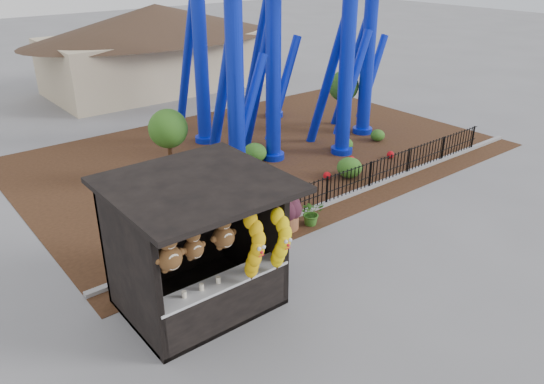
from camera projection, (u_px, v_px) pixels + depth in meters
ground at (329, 279)px, 13.06m from camera, size 120.00×120.00×0.00m
mulch_bed at (261, 153)px, 20.98m from camera, size 18.00×12.00×0.02m
curb at (353, 194)px, 17.42m from camera, size 18.00×0.18×0.12m
prize_booth at (202, 250)px, 11.35m from camera, size 3.50×3.40×3.12m
picket_fence at (372, 175)px, 17.74m from camera, size 12.20×0.06×1.00m
terracotta_planter at (286, 220)px, 15.30m from camera, size 0.96×0.96×0.56m
planter_foliage at (286, 201)px, 15.05m from camera, size 0.70×0.70×0.64m
potted_plant at (312, 213)px, 15.46m from camera, size 0.88×0.82×0.77m
landscaping at (310, 158)px, 19.58m from camera, size 7.88×4.15×0.72m
pavilion at (157, 33)px, 29.33m from camera, size 15.00×15.00×4.80m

